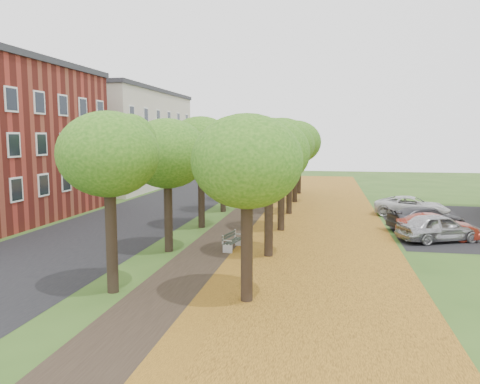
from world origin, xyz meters
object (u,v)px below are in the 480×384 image
at_px(car_grey, 427,219).
at_px(car_white, 412,206).
at_px(car_silver, 439,227).
at_px(bench, 233,241).
at_px(car_red, 436,227).

height_order(car_grey, car_white, car_white).
bearing_deg(car_silver, car_white, -22.85).
bearing_deg(bench, car_silver, -59.11).
height_order(car_silver, car_red, car_silver).
distance_m(bench, car_white, 15.45).
relative_size(car_silver, car_grey, 0.93).
bearing_deg(car_red, car_white, -0.47).
relative_size(car_grey, car_white, 0.95).
distance_m(car_silver, car_grey, 3.01).
bearing_deg(car_grey, bench, 102.21).
height_order(bench, car_white, car_white).
distance_m(car_grey, car_white, 4.88).
bearing_deg(car_silver, car_grey, -22.85).
distance_m(bench, car_silver, 10.90).
height_order(bench, car_grey, car_grey).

